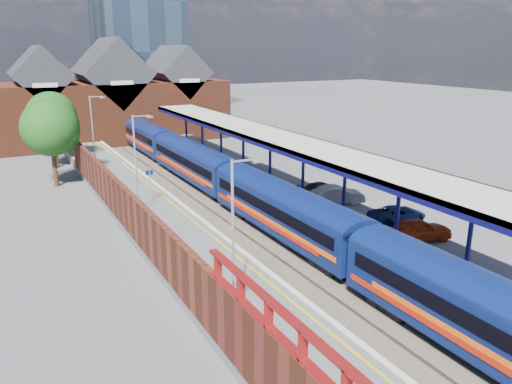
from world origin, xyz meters
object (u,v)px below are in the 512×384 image
Objects in this scene: parked_car_red at (418,230)px; parked_car_silver at (337,195)px; parked_car_blue at (397,214)px; lamp_post_d at (94,127)px; parked_car_dark at (322,190)px; lamp_post_b at (236,227)px; platform_sign at (150,180)px; lamp_post_c at (137,158)px; train at (232,180)px.

parked_car_red reaches higher than parked_car_silver.
parked_car_silver is 5.42m from parked_car_blue.
parked_car_dark is (13.73, -19.22, -3.38)m from lamp_post_d.
lamp_post_b reaches higher than platform_sign.
lamp_post_c is 1.68× the size of parked_car_silver.
lamp_post_c is 16.00m from lamp_post_d.
lamp_post_d is at bearing 90.00° from lamp_post_c.
lamp_post_b is 17.81m from parked_car_silver.
lamp_post_c reaches higher than platform_sign.
parked_car_blue is (14.86, -10.43, -3.43)m from lamp_post_c.
lamp_post_b is 1.66× the size of parked_car_dark.
parked_car_red is at bearing 163.79° from parked_car_blue.
lamp_post_b is at bearing -90.00° from lamp_post_c.
parked_car_red is 1.01× the size of parked_car_silver.
lamp_post_d is 1.66× the size of parked_car_red.
train is at bearing 61.06° from parked_car_silver.
lamp_post_d is 2.80× the size of platform_sign.
parked_car_red is 1.00× the size of parked_car_dark.
lamp_post_d is 1.66× the size of parked_car_dark.
lamp_post_b reaches higher than parked_car_blue.
lamp_post_c is 1.66× the size of parked_car_red.
platform_sign is at bearing 53.67° from parked_car_blue.
parked_car_dark is (5.88, -4.24, -0.51)m from train.
parked_car_red is at bearing -52.19° from platform_sign.
platform_sign is at bearing 171.35° from train.
parked_car_dark is (13.73, 12.78, -3.38)m from lamp_post_b.
lamp_post_b is at bearing -94.33° from platform_sign.
parked_car_dark is 7.30m from parked_car_blue.
parked_car_dark is (12.37, -5.22, -1.08)m from platform_sign.
train is at bearing 37.79° from parked_car_blue.
train reaches higher than parked_car_dark.
lamp_post_d is at bearing 50.41° from parked_car_silver.
lamp_post_d is at bearing 90.00° from lamp_post_b.
parked_car_blue is (1.13, -7.21, -0.05)m from parked_car_dark.
platform_sign is 0.59× the size of parked_car_dark.
lamp_post_c is (-7.86, -1.01, 2.87)m from train.
lamp_post_d is 1.74× the size of parked_car_blue.
lamp_post_b is at bearing -114.79° from train.
platform_sign is 19.86m from parked_car_red.
parked_car_silver is at bearing -30.01° from platform_sign.
train is 8.42m from lamp_post_c.
lamp_post_c is 2.80× the size of platform_sign.
parked_car_dark is at bearing -35.79° from train.
lamp_post_b is 1.74× the size of parked_car_blue.
lamp_post_d is (-7.86, 14.99, 2.87)m from train.
platform_sign is 0.60× the size of parked_car_silver.
platform_sign reaches higher than parked_car_silver.
parked_car_red is at bearing -45.31° from lamp_post_c.
lamp_post_b is 1.00× the size of lamp_post_d.
platform_sign reaches higher than train.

